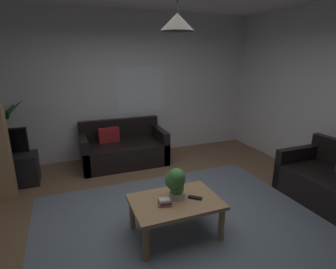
# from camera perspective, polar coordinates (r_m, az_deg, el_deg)

# --- Properties ---
(floor) EXTENTS (5.43, 5.14, 0.02)m
(floor) POSITION_cam_1_polar(r_m,az_deg,el_deg) (3.65, 1.79, -17.45)
(floor) COLOR brown
(floor) RESTS_ON ground
(rug) EXTENTS (3.53, 2.83, 0.01)m
(rug) POSITION_cam_1_polar(r_m,az_deg,el_deg) (3.50, 3.15, -18.94)
(rug) COLOR slate
(rug) RESTS_ON ground
(wall_back) EXTENTS (5.55, 0.06, 2.87)m
(wall_back) POSITION_cam_1_polar(r_m,az_deg,el_deg) (5.55, -8.80, 10.13)
(wall_back) COLOR silver
(wall_back) RESTS_ON ground
(window_pane) EXTENTS (1.02, 0.01, 0.93)m
(window_pane) POSITION_cam_1_polar(r_m,az_deg,el_deg) (5.59, -5.90, 9.43)
(window_pane) COLOR white
(couch_under_window) EXTENTS (1.58, 0.85, 0.82)m
(couch_under_window) POSITION_cam_1_polar(r_m,az_deg,el_deg) (5.26, -9.48, -3.24)
(couch_under_window) COLOR black
(couch_under_window) RESTS_ON ground
(coffee_table) EXTENTS (1.01, 0.69, 0.44)m
(coffee_table) POSITION_cam_1_polar(r_m,az_deg,el_deg) (3.18, 1.61, -14.91)
(coffee_table) COLOR #A87F56
(coffee_table) RESTS_ON ground
(book_on_table_0) EXTENTS (0.16, 0.14, 0.02)m
(book_on_table_0) POSITION_cam_1_polar(r_m,az_deg,el_deg) (3.05, -0.70, -14.58)
(book_on_table_0) COLOR #99663F
(book_on_table_0) RESTS_ON coffee_table
(book_on_table_1) EXTENTS (0.13, 0.10, 0.03)m
(book_on_table_1) POSITION_cam_1_polar(r_m,az_deg,el_deg) (3.04, -0.66, -14.15)
(book_on_table_1) COLOR #72387F
(book_on_table_1) RESTS_ON coffee_table
(book_on_table_2) EXTENTS (0.13, 0.11, 0.03)m
(book_on_table_2) POSITION_cam_1_polar(r_m,az_deg,el_deg) (3.02, -0.73, -13.78)
(book_on_table_2) COLOR beige
(book_on_table_2) RESTS_ON coffee_table
(remote_on_table_0) EXTENTS (0.15, 0.14, 0.02)m
(remote_on_table_0) POSITION_cam_1_polar(r_m,az_deg,el_deg) (3.18, 5.79, -13.26)
(remote_on_table_0) COLOR black
(remote_on_table_0) RESTS_ON coffee_table
(potted_plant_on_table) EXTENTS (0.23, 0.24, 0.38)m
(potted_plant_on_table) POSITION_cam_1_polar(r_m,az_deg,el_deg) (3.07, 1.71, -10.05)
(potted_plant_on_table) COLOR beige
(potted_plant_on_table) RESTS_ON coffee_table
(tv_stand) EXTENTS (0.90, 0.44, 0.50)m
(tv_stand) POSITION_cam_1_polar(r_m,az_deg,el_deg) (5.03, -30.96, -6.73)
(tv_stand) COLOR black
(tv_stand) RESTS_ON ground
(tv) EXTENTS (0.72, 0.16, 0.45)m
(tv) POSITION_cam_1_polar(r_m,az_deg,el_deg) (4.86, -31.83, -1.58)
(tv) COLOR black
(tv) RESTS_ON tv_stand
(potted_palm_corner) EXTENTS (0.73, 0.85, 1.44)m
(potted_palm_corner) POSITION_cam_1_polar(r_m,az_deg,el_deg) (5.38, -31.07, -1.10)
(potted_palm_corner) COLOR #4C4C51
(potted_palm_corner) RESTS_ON ground
(pendant_lamp) EXTENTS (0.33, 0.33, 0.62)m
(pendant_lamp) POSITION_cam_1_polar(r_m,az_deg,el_deg) (2.73, 1.97, 22.86)
(pendant_lamp) COLOR black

